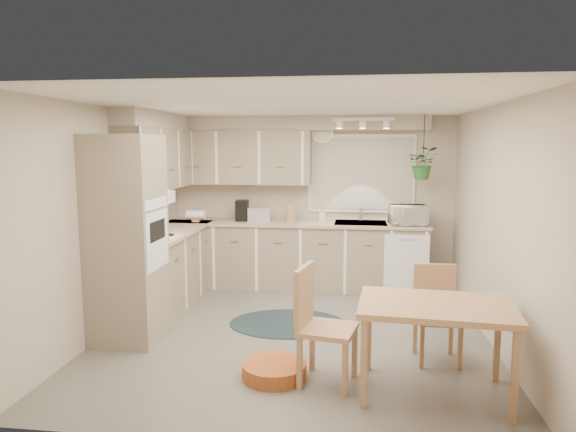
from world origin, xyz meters
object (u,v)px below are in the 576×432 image
object	(u,v)px
dining_table	(434,349)
chair_left	(328,326)
microwave	(408,213)
chair_back	(438,315)
braided_rug	(288,323)
pet_bed	(274,370)

from	to	relation	value
dining_table	chair_left	distance (m)	0.87
dining_table	microwave	xyz separation A→B (m)	(0.07, 2.89, 0.73)
chair_left	microwave	world-z (taller)	microwave
chair_back	braided_rug	world-z (taller)	chair_back
microwave	dining_table	bearing A→B (deg)	-99.32
chair_left	chair_back	distance (m)	1.13
microwave	braided_rug	bearing A→B (deg)	-143.57
chair_left	braided_rug	distance (m)	1.57
dining_table	chair_back	distance (m)	0.67
braided_rug	microwave	size ratio (longest dim) A/B	2.72
braided_rug	microwave	world-z (taller)	microwave
chair_back	pet_bed	world-z (taller)	chair_back
chair_back	braided_rug	bearing A→B (deg)	-32.37
chair_left	dining_table	bearing A→B (deg)	95.93
dining_table	pet_bed	bearing A→B (deg)	174.76
chair_left	microwave	size ratio (longest dim) A/B	2.06
dining_table	braided_rug	xyz separation A→B (m)	(-1.37, 1.48, -0.37)
dining_table	chair_left	xyz separation A→B (m)	(-0.85, 0.08, 0.12)
microwave	pet_bed	bearing A→B (deg)	-124.50
dining_table	pet_bed	size ratio (longest dim) A/B	2.14
chair_left	braided_rug	xyz separation A→B (m)	(-0.52, 1.40, -0.49)
chair_left	chair_back	bearing A→B (deg)	131.52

